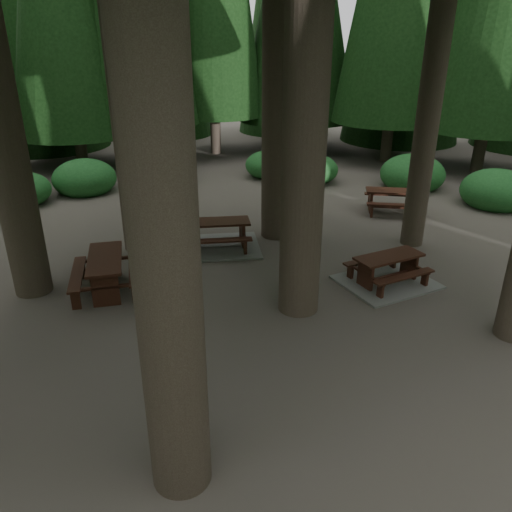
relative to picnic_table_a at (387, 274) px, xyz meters
name	(u,v)px	position (x,y,z in m)	size (l,w,h in m)	color
ground	(269,321)	(-3.26, -0.32, -0.23)	(80.00, 80.00, 0.00)	#4D483F
picnic_table_a	(387,274)	(0.00, 0.00, 0.00)	(2.11, 1.75, 0.70)	gray
picnic_table_b	(106,268)	(-5.94, 2.48, 0.31)	(1.87, 2.15, 0.81)	#341A0F
picnic_table_c	(217,239)	(-2.79, 3.72, 0.03)	(2.77, 2.52, 0.78)	gray
picnic_table_d	(393,198)	(3.51, 4.05, 0.27)	(2.21, 2.12, 0.75)	#341A0F
shrub_ring	(282,282)	(-2.56, 0.43, 0.17)	(23.86, 24.64, 1.49)	#226329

